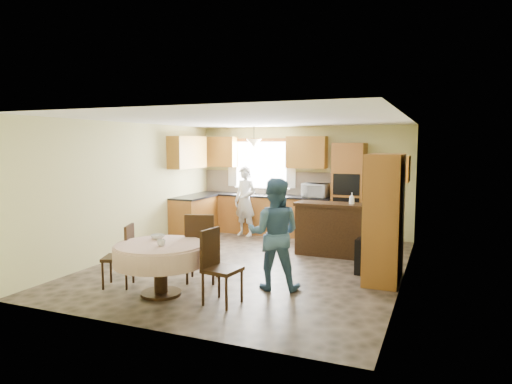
{
  "coord_description": "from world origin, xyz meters",
  "views": [
    {
      "loc": [
        3.02,
        -7.14,
        2.09
      ],
      "look_at": [
        -0.04,
        0.3,
        1.25
      ],
      "focal_mm": 32.0,
      "sensor_mm": 36.0,
      "label": 1
    }
  ],
  "objects_px": {
    "sideboard": "(330,231)",
    "dining_table": "(160,255)",
    "chair_back": "(201,245)",
    "oven_tower": "(349,192)",
    "person_sink": "(245,201)",
    "cupboard": "(384,218)",
    "chair_left": "(123,252)",
    "person_dining": "(274,234)",
    "chair_right": "(217,263)"
  },
  "relations": [
    {
      "from": "sideboard",
      "to": "dining_table",
      "type": "height_order",
      "value": "sideboard"
    },
    {
      "from": "dining_table",
      "to": "person_dining",
      "type": "distance_m",
      "value": 1.63
    },
    {
      "from": "dining_table",
      "to": "chair_left",
      "type": "bearing_deg",
      "value": 171.12
    },
    {
      "from": "oven_tower",
      "to": "cupboard",
      "type": "height_order",
      "value": "oven_tower"
    },
    {
      "from": "cupboard",
      "to": "chair_left",
      "type": "height_order",
      "value": "cupboard"
    },
    {
      "from": "sideboard",
      "to": "chair_left",
      "type": "bearing_deg",
      "value": -126.89
    },
    {
      "from": "chair_right",
      "to": "sideboard",
      "type": "bearing_deg",
      "value": -6.03
    },
    {
      "from": "sideboard",
      "to": "oven_tower",
      "type": "bearing_deg",
      "value": 88.75
    },
    {
      "from": "dining_table",
      "to": "chair_right",
      "type": "distance_m",
      "value": 0.88
    },
    {
      "from": "chair_left",
      "to": "chair_back",
      "type": "relative_size",
      "value": 0.87
    },
    {
      "from": "sideboard",
      "to": "person_sink",
      "type": "distance_m",
      "value": 2.49
    },
    {
      "from": "dining_table",
      "to": "chair_back",
      "type": "height_order",
      "value": "chair_back"
    },
    {
      "from": "chair_right",
      "to": "person_sink",
      "type": "height_order",
      "value": "person_sink"
    },
    {
      "from": "chair_right",
      "to": "person_sink",
      "type": "bearing_deg",
      "value": 26.74
    },
    {
      "from": "chair_left",
      "to": "person_dining",
      "type": "xyz_separation_m",
      "value": [
        2.09,
        0.76,
        0.3
      ]
    },
    {
      "from": "chair_right",
      "to": "cupboard",
      "type": "bearing_deg",
      "value": -37.87
    },
    {
      "from": "dining_table",
      "to": "chair_left",
      "type": "height_order",
      "value": "chair_left"
    },
    {
      "from": "cupboard",
      "to": "chair_back",
      "type": "xyz_separation_m",
      "value": [
        -2.54,
        -1.16,
        -0.39
      ]
    },
    {
      "from": "oven_tower",
      "to": "chair_right",
      "type": "relative_size",
      "value": 2.15
    },
    {
      "from": "cupboard",
      "to": "dining_table",
      "type": "bearing_deg",
      "value": -145.98
    },
    {
      "from": "cupboard",
      "to": "person_dining",
      "type": "relative_size",
      "value": 1.21
    },
    {
      "from": "person_sink",
      "to": "person_dining",
      "type": "relative_size",
      "value": 0.99
    },
    {
      "from": "sideboard",
      "to": "chair_back",
      "type": "distance_m",
      "value": 2.83
    },
    {
      "from": "cupboard",
      "to": "sideboard",
      "type": "bearing_deg",
      "value": 131.22
    },
    {
      "from": "sideboard",
      "to": "person_sink",
      "type": "bearing_deg",
      "value": 155.5
    },
    {
      "from": "sideboard",
      "to": "chair_back",
      "type": "xyz_separation_m",
      "value": [
        -1.41,
        -2.45,
        0.12
      ]
    },
    {
      "from": "cupboard",
      "to": "person_sink",
      "type": "distance_m",
      "value": 4.1
    },
    {
      "from": "chair_left",
      "to": "person_dining",
      "type": "distance_m",
      "value": 2.25
    },
    {
      "from": "person_sink",
      "to": "chair_left",
      "type": "bearing_deg",
      "value": -74.92
    },
    {
      "from": "chair_right",
      "to": "person_dining",
      "type": "height_order",
      "value": "person_dining"
    },
    {
      "from": "person_sink",
      "to": "sideboard",
      "type": "bearing_deg",
      "value": -8.33
    },
    {
      "from": "oven_tower",
      "to": "person_sink",
      "type": "relative_size",
      "value": 1.33
    },
    {
      "from": "sideboard",
      "to": "chair_right",
      "type": "height_order",
      "value": "chair_right"
    },
    {
      "from": "cupboard",
      "to": "dining_table",
      "type": "relative_size",
      "value": 1.53
    },
    {
      "from": "sideboard",
      "to": "chair_left",
      "type": "xyz_separation_m",
      "value": [
        -2.38,
        -3.05,
        0.04
      ]
    },
    {
      "from": "chair_left",
      "to": "person_dining",
      "type": "relative_size",
      "value": 0.57
    },
    {
      "from": "dining_table",
      "to": "person_sink",
      "type": "xyz_separation_m",
      "value": [
        -0.58,
        4.23,
        0.23
      ]
    },
    {
      "from": "chair_right",
      "to": "person_sink",
      "type": "xyz_separation_m",
      "value": [
        -1.45,
        4.22,
        0.25
      ]
    },
    {
      "from": "cupboard",
      "to": "person_sink",
      "type": "xyz_separation_m",
      "value": [
        -3.35,
        2.36,
        -0.18
      ]
    },
    {
      "from": "chair_left",
      "to": "cupboard",
      "type": "bearing_deg",
      "value": 95.61
    },
    {
      "from": "dining_table",
      "to": "person_dining",
      "type": "bearing_deg",
      "value": 32.74
    },
    {
      "from": "cupboard",
      "to": "person_dining",
      "type": "bearing_deg",
      "value": -144.78
    },
    {
      "from": "sideboard",
      "to": "dining_table",
      "type": "relative_size",
      "value": 1.02
    },
    {
      "from": "oven_tower",
      "to": "dining_table",
      "type": "xyz_separation_m",
      "value": [
        -1.71,
        -4.62,
        -0.49
      ]
    },
    {
      "from": "dining_table",
      "to": "chair_back",
      "type": "bearing_deg",
      "value": 71.47
    },
    {
      "from": "sideboard",
      "to": "person_sink",
      "type": "xyz_separation_m",
      "value": [
        -2.23,
        1.07,
        0.33
      ]
    },
    {
      "from": "sideboard",
      "to": "cupboard",
      "type": "bearing_deg",
      "value": -47.68
    },
    {
      "from": "chair_back",
      "to": "person_dining",
      "type": "xyz_separation_m",
      "value": [
        1.12,
        0.16,
        0.22
      ]
    },
    {
      "from": "oven_tower",
      "to": "sideboard",
      "type": "xyz_separation_m",
      "value": [
        -0.06,
        -1.46,
        -0.59
      ]
    },
    {
      "from": "sideboard",
      "to": "cupboard",
      "type": "xyz_separation_m",
      "value": [
        1.13,
        -1.29,
        0.51
      ]
    }
  ]
}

